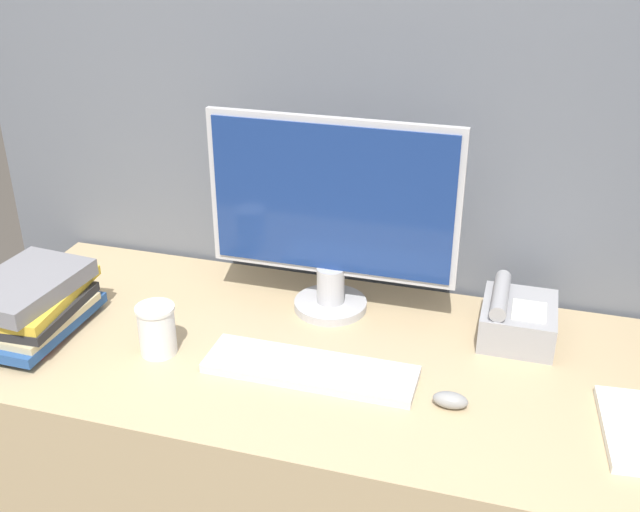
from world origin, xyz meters
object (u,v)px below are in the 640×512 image
(monitor, at_px, (331,216))
(keyboard, at_px, (310,369))
(coffee_cup, at_px, (157,330))
(desk_telephone, at_px, (517,319))
(mouse, at_px, (450,400))
(book_stack, at_px, (28,304))

(monitor, distance_m, keyboard, 0.36)
(keyboard, height_order, coffee_cup, coffee_cup)
(keyboard, height_order, desk_telephone, desk_telephone)
(keyboard, distance_m, mouse, 0.30)
(monitor, relative_size, keyboard, 1.31)
(monitor, relative_size, mouse, 8.43)
(keyboard, xyz_separation_m, book_stack, (-0.66, -0.02, 0.06))
(book_stack, relative_size, desk_telephone, 1.68)
(mouse, height_order, book_stack, book_stack)
(coffee_cup, relative_size, desk_telephone, 0.59)
(mouse, bearing_deg, keyboard, 174.18)
(monitor, xyz_separation_m, keyboard, (0.03, -0.27, -0.23))
(keyboard, xyz_separation_m, mouse, (0.29, -0.03, 0.01))
(monitor, bearing_deg, keyboard, -83.36)
(keyboard, bearing_deg, monitor, 96.64)
(keyboard, bearing_deg, coffee_cup, -177.27)
(keyboard, bearing_deg, mouse, -5.82)
(mouse, distance_m, desk_telephone, 0.32)
(mouse, height_order, desk_telephone, desk_telephone)
(monitor, distance_m, desk_telephone, 0.47)
(coffee_cup, bearing_deg, desk_telephone, 20.90)
(coffee_cup, height_order, book_stack, book_stack)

